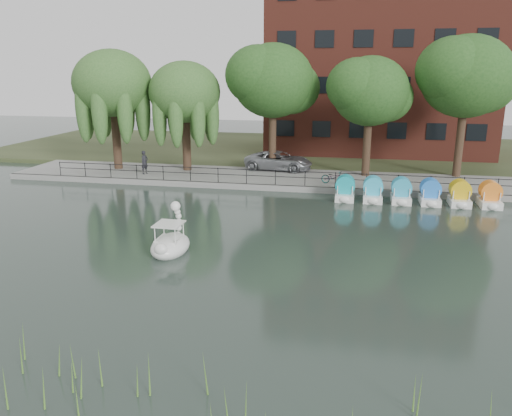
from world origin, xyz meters
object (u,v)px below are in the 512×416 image
(bicycle, at_px, (334,177))
(pedestrian, at_px, (144,161))
(minivan, at_px, (279,159))
(swan_boat, at_px, (171,242))

(bicycle, distance_m, pedestrian, 13.96)
(minivan, height_order, pedestrian, pedestrian)
(bicycle, distance_m, swan_boat, 15.06)
(swan_boat, bearing_deg, minivan, 83.58)
(minivan, height_order, bicycle, minivan)
(minivan, height_order, swan_boat, swan_boat)
(bicycle, bearing_deg, swan_boat, 170.40)
(minivan, relative_size, swan_boat, 2.24)
(pedestrian, xyz_separation_m, swan_boat, (7.36, -14.27, -0.92))
(bicycle, xyz_separation_m, pedestrian, (-13.94, 0.73, 0.49))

